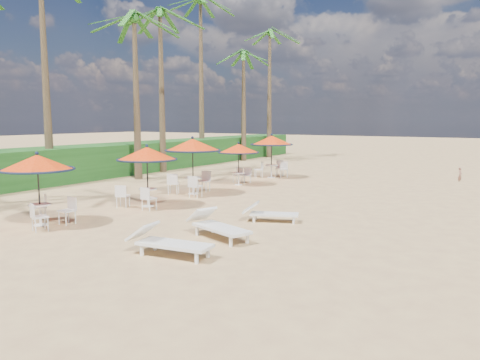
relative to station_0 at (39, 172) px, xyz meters
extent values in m
plane|color=tan|center=(5.22, 0.22, -1.68)|extent=(160.00, 160.00, 0.00)
cube|color=#194716|center=(-8.28, 11.22, -0.78)|extent=(3.00, 40.00, 1.80)
cylinder|color=black|center=(-0.03, -0.03, -0.58)|extent=(0.05, 0.05, 2.20)
cone|color=#EA4214|center=(-0.03, -0.03, 0.28)|extent=(2.20, 2.20, 0.48)
torus|color=#111C33|center=(-0.03, -0.03, 0.06)|extent=(2.20, 2.20, 0.07)
sphere|color=#111C33|center=(-0.03, -0.03, 0.56)|extent=(0.11, 0.11, 0.11)
cylinder|color=white|center=(-0.03, -0.03, -1.03)|extent=(0.67, 0.67, 0.04)
cylinder|color=white|center=(-0.03, -0.03, -1.35)|extent=(0.08, 0.08, 0.67)
cylinder|color=black|center=(0.65, 4.08, -0.56)|extent=(0.05, 0.05, 2.25)
cone|color=#EA4214|center=(0.65, 4.08, 0.32)|extent=(2.25, 2.25, 0.49)
torus|color=#111C33|center=(0.65, 4.08, 0.10)|extent=(2.25, 2.25, 0.07)
sphere|color=#111C33|center=(0.65, 4.08, 0.61)|extent=(0.12, 0.12, 0.12)
cylinder|color=white|center=(0.65, 4.08, -1.02)|extent=(0.68, 0.68, 0.04)
cylinder|color=white|center=(0.65, 4.08, -1.34)|extent=(0.08, 0.08, 0.68)
cylinder|color=black|center=(0.31, 7.33, -0.47)|extent=(0.05, 0.05, 2.43)
cone|color=#EA4214|center=(0.31, 7.33, 0.49)|extent=(2.43, 2.43, 0.53)
torus|color=#111C33|center=(0.31, 7.33, 0.24)|extent=(2.43, 2.43, 0.07)
sphere|color=#111C33|center=(0.31, 7.33, 0.79)|extent=(0.13, 0.13, 0.13)
cylinder|color=white|center=(0.31, 7.33, -0.96)|extent=(0.74, 0.74, 0.04)
cylinder|color=white|center=(0.31, 7.33, -1.31)|extent=(0.08, 0.08, 0.74)
cylinder|color=black|center=(0.51, 10.80, -0.65)|extent=(0.04, 0.04, 2.06)
cone|color=#EA4214|center=(0.51, 10.80, 0.15)|extent=(2.06, 2.06, 0.45)
torus|color=#111C33|center=(0.51, 10.80, -0.05)|extent=(2.06, 2.06, 0.06)
sphere|color=#111C33|center=(0.51, 10.80, 0.41)|extent=(0.11, 0.11, 0.11)
cylinder|color=white|center=(0.51, 10.80, -1.07)|extent=(0.63, 0.63, 0.04)
cylinder|color=white|center=(0.51, 10.80, -1.37)|extent=(0.07, 0.07, 0.63)
cylinder|color=black|center=(0.56, 14.23, -0.50)|extent=(0.05, 0.05, 2.36)
cone|color=#EA4214|center=(0.56, 14.23, 0.42)|extent=(2.36, 2.36, 0.51)
torus|color=#111C33|center=(0.56, 14.23, 0.19)|extent=(2.36, 2.36, 0.07)
sphere|color=#111C33|center=(0.56, 14.23, 0.72)|extent=(0.12, 0.12, 0.12)
cylinder|color=white|center=(0.56, 14.23, -0.98)|extent=(0.72, 0.72, 0.04)
cylinder|color=white|center=(0.56, 14.23, -1.32)|extent=(0.08, 0.08, 0.72)
cube|color=white|center=(5.65, -0.46, -1.38)|extent=(1.91, 0.89, 0.08)
cube|color=white|center=(4.74, -0.57, -1.14)|extent=(0.69, 0.74, 0.46)
cube|color=white|center=(5.65, -0.46, -1.55)|extent=(0.06, 0.06, 0.26)
cube|color=white|center=(5.70, 1.49, -1.37)|extent=(2.00, 1.27, 0.08)
cube|color=white|center=(4.81, 1.80, -1.13)|extent=(0.82, 0.85, 0.47)
cube|color=white|center=(5.70, 1.49, -1.55)|extent=(0.07, 0.07, 0.26)
cube|color=white|center=(5.93, 4.20, -1.43)|extent=(1.63, 1.09, 0.06)
cube|color=white|center=(5.22, 3.91, -1.23)|extent=(0.68, 0.71, 0.38)
cube|color=white|center=(5.93, 4.20, -1.57)|extent=(0.05, 0.05, 0.22)
cone|color=brown|center=(-7.73, 6.07, 3.46)|extent=(0.44, 0.44, 10.28)
cone|color=brown|center=(-5.46, 9.97, 2.59)|extent=(0.44, 0.44, 8.55)
sphere|color=#225C1A|center=(-5.46, 9.97, 6.86)|extent=(0.56, 0.56, 0.56)
cone|color=brown|center=(-6.63, 13.39, 3.11)|extent=(0.44, 0.44, 9.59)
sphere|color=#225C1A|center=(-6.63, 13.39, 7.91)|extent=(0.56, 0.56, 0.56)
cone|color=brown|center=(-8.45, 20.01, 4.25)|extent=(0.44, 0.44, 11.87)
sphere|color=#225C1A|center=(-8.45, 20.01, 10.19)|extent=(0.56, 0.56, 0.56)
cone|color=brown|center=(-6.42, 22.80, 2.43)|extent=(0.44, 0.44, 8.23)
sphere|color=#225C1A|center=(-6.42, 22.80, 6.55)|extent=(0.56, 0.56, 0.56)
cone|color=brown|center=(-6.14, 26.56, 3.51)|extent=(0.44, 0.44, 10.38)
sphere|color=#225C1A|center=(-6.14, 26.56, 8.70)|extent=(0.56, 0.56, 0.56)
imported|color=#925D4A|center=(9.82, 17.80, -1.27)|extent=(0.26, 0.33, 0.82)
camera|label=1|loc=(12.67, -8.90, 1.60)|focal=35.00mm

